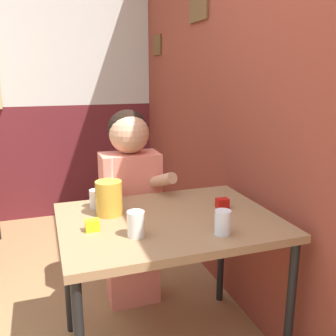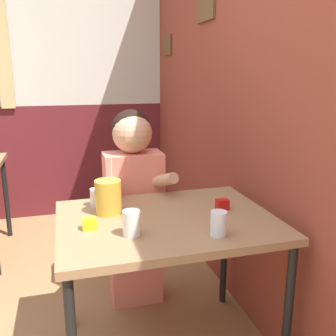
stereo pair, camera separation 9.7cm
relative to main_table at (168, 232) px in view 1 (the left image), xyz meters
name	(u,v)px [view 1 (the left image)]	position (x,y,z in m)	size (l,w,h in m)	color
brick_wall_right	(206,80)	(0.57, 0.87, 0.68)	(0.08, 4.64, 2.70)	brown
back_wall	(6,78)	(-0.79, 2.22, 0.68)	(5.65, 0.09, 2.70)	silver
main_table	(168,232)	(0.00, 0.00, 0.00)	(1.00, 0.76, 0.74)	#93704C
person_seated	(131,201)	(-0.06, 0.52, -0.01)	(0.42, 0.42, 1.20)	#EA7F6B
cocktail_pitcher	(109,198)	(-0.25, 0.13, 0.15)	(0.13, 0.13, 0.28)	gold
glass_near_pitcher	(223,222)	(0.16, -0.25, 0.12)	(0.07, 0.07, 0.10)	silver
glass_center	(136,224)	(-0.19, -0.15, 0.12)	(0.07, 0.07, 0.11)	silver
glass_far_side	(96,199)	(-0.30, 0.25, 0.12)	(0.07, 0.07, 0.09)	silver
condiment_ketchup	(222,203)	(0.30, 0.04, 0.10)	(0.06, 0.04, 0.05)	#B7140F
condiment_mustard	(92,225)	(-0.36, -0.04, 0.10)	(0.06, 0.04, 0.05)	yellow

